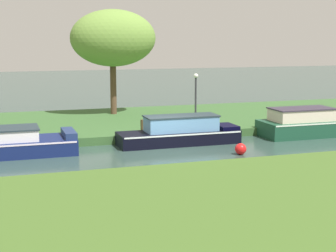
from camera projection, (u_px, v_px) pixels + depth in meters
The scene contains 10 objects.
ground_plane at pixel (165, 150), 23.64m from camera, with size 120.00×120.00×0.00m, color #304741.
riverbank_far at pixel (128, 123), 30.17m from camera, with size 72.00×10.00×0.40m, color #375E2E.
riverbank_near at pixel (260, 206), 15.17m from camera, with size 72.00×10.00×0.40m, color #406124.
black_narrowboat at pixel (180, 132), 25.03m from camera, with size 5.82×1.71×1.38m.
forest_cruiser at pixel (305, 124), 27.10m from camera, with size 4.67×2.13×1.46m.
willow_tree_centre at pixel (113, 38), 31.24m from camera, with size 5.15×3.55×6.29m.
lamp_post at pixel (196, 93), 27.71m from camera, with size 0.24×0.24×2.76m.
mooring_post_near at pixel (36, 133), 24.18m from camera, with size 0.18×0.18×0.55m, color brown.
mooring_post_far at pixel (142, 126), 25.72m from camera, with size 0.13×0.13×0.66m, color #44371E.
channel_buoy at pixel (241, 149), 22.77m from camera, with size 0.50×0.50×0.50m, color red.
Camera 1 is at (-7.07, -22.02, 5.02)m, focal length 56.13 mm.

